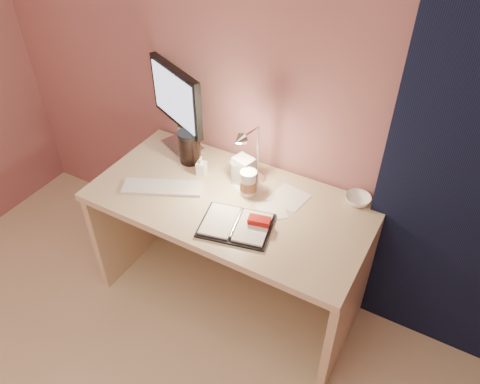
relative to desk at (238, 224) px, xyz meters
The scene contains 15 objects.
room 1.17m from the desk, 14.00° to the left, with size 3.50×3.50×3.50m.
desk is the anchor object (origin of this frame).
monitor 0.73m from the desk, 157.70° to the left, with size 0.43×0.24×0.49m.
keyboard 0.45m from the desk, 153.83° to the right, with size 0.40×0.12×0.02m, color silver.
planner 0.35m from the desk, 59.70° to the right, with size 0.37×0.31×0.05m.
paper_a 0.32m from the desk, 12.18° to the right, with size 0.14×0.14×0.00m, color white.
paper_b 0.35m from the desk, 18.50° to the left, with size 0.17×0.17×0.00m, color white.
paper_c 0.24m from the desk, 57.26° to the left, with size 0.13×0.13×0.00m, color white.
coffee_cup 0.29m from the desk, 13.93° to the left, with size 0.08×0.08×0.14m.
clear_cup 0.30m from the desk, 121.69° to the left, with size 0.07×0.07×0.13m, color white.
bowl 0.64m from the desk, 21.01° to the left, with size 0.13×0.13×0.04m, color white.
lotion_bottle 0.37m from the desk, behind, with size 0.05×0.05×0.11m, color white.
dark_jar 0.48m from the desk, 163.85° to the left, with size 0.12×0.12×0.16m, color black.
product_box 0.31m from the desk, 97.54° to the left, with size 0.10×0.08×0.15m, color #BAB9B5.
desk_lamp 0.44m from the desk, 42.70° to the left, with size 0.10×0.21×0.34m.
Camera 1 is at (0.90, -0.12, 2.24)m, focal length 35.00 mm.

